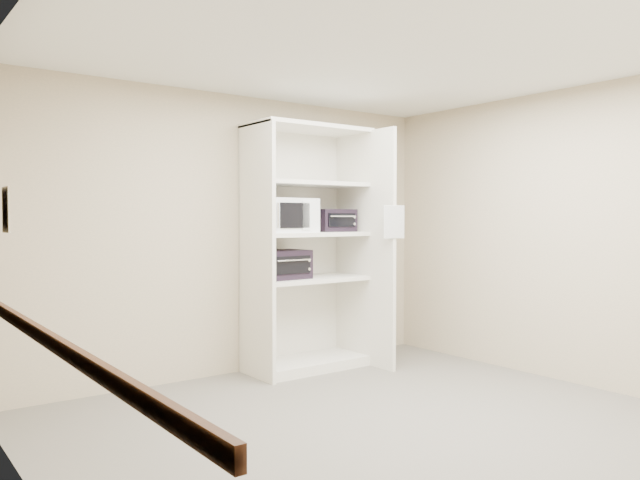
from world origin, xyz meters
TOP-DOWN VIEW (x-y plane):
  - floor at (0.00, 0.00)m, footprint 4.50×4.00m
  - ceiling at (0.00, 0.00)m, footprint 4.50×4.00m
  - wall_back at (0.00, 2.00)m, footprint 4.50×0.02m
  - wall_left at (-2.25, 0.00)m, footprint 0.02×4.00m
  - wall_right at (2.25, 0.00)m, footprint 0.02×4.00m
  - shelving_unit at (0.67, 1.70)m, footprint 1.24×0.92m
  - microwave at (0.34, 1.69)m, footprint 0.57×0.45m
  - toaster_oven_upper at (0.97, 1.73)m, footprint 0.42×0.32m
  - toaster_oven_lower at (0.31, 1.72)m, footprint 0.52×0.41m
  - paper_sign at (1.20, 1.07)m, footprint 0.25×0.03m
  - chair_rail at (-2.23, 0.00)m, footprint 0.04×3.98m
  - wall_poster at (-2.24, 0.94)m, footprint 0.01×0.21m

SIDE VIEW (x-z plane):
  - floor at x=0.00m, z-range -0.01..0.01m
  - chair_rail at x=-2.23m, z-range 0.86..0.94m
  - toaster_oven_lower at x=0.31m, z-range 0.92..1.20m
  - shelving_unit at x=0.67m, z-range -0.08..2.34m
  - wall_back at x=0.00m, z-range 0.00..2.70m
  - wall_left at x=-2.25m, z-range 0.00..2.70m
  - wall_right at x=2.25m, z-range 0.00..2.70m
  - paper_sign at x=1.20m, z-range 1.32..1.63m
  - toaster_oven_upper at x=0.97m, z-range 1.37..1.60m
  - microwave at x=0.34m, z-range 1.37..1.70m
  - wall_poster at x=-2.24m, z-range 1.42..1.71m
  - ceiling at x=0.00m, z-range 2.70..2.71m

